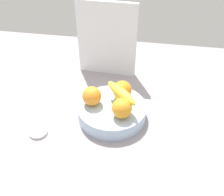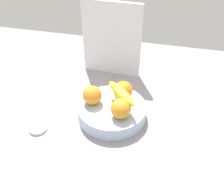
% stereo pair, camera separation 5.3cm
% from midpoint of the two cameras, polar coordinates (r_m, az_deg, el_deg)
% --- Properties ---
extents(ground_plane, '(1.80, 1.40, 0.03)m').
position_cam_midpoint_polar(ground_plane, '(1.08, -3.61, -5.06)').
color(ground_plane, gray).
extents(fruit_bowl, '(0.27, 0.27, 0.06)m').
position_cam_midpoint_polar(fruit_bowl, '(1.05, -1.43, -2.96)').
color(fruit_bowl, '#A7C0DE').
rests_on(fruit_bowl, ground_plane).
extents(orange_front_left, '(0.08, 0.08, 0.08)m').
position_cam_midpoint_polar(orange_front_left, '(1.02, -5.93, 0.41)').
color(orange_front_left, orange).
rests_on(orange_front_left, fruit_bowl).
extents(orange_front_right, '(0.08, 0.08, 0.08)m').
position_cam_midpoint_polar(orange_front_right, '(0.96, 0.63, -2.32)').
color(orange_front_right, orange).
rests_on(orange_front_right, fruit_bowl).
extents(orange_center, '(0.08, 0.08, 0.08)m').
position_cam_midpoint_polar(orange_center, '(1.05, 0.85, 1.75)').
color(orange_center, orange).
rests_on(orange_center, fruit_bowl).
extents(banana_bunch, '(0.15, 0.17, 0.08)m').
position_cam_midpoint_polar(banana_bunch, '(1.00, 0.60, -0.03)').
color(banana_bunch, yellow).
rests_on(banana_bunch, fruit_bowl).
extents(cutting_board, '(0.28, 0.03, 0.36)m').
position_cam_midpoint_polar(cutting_board, '(1.24, -2.39, 12.64)').
color(cutting_board, white).
rests_on(cutting_board, ground_plane).
extents(jar_lid, '(0.07, 0.07, 0.01)m').
position_cam_midpoint_polar(jar_lid, '(1.05, -17.29, -7.16)').
color(jar_lid, silver).
rests_on(jar_lid, ground_plane).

